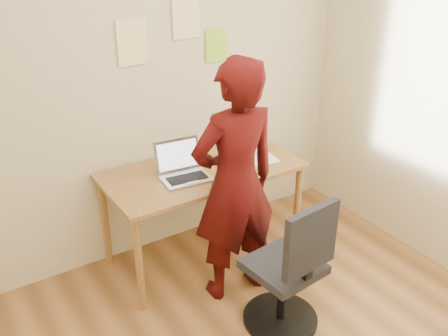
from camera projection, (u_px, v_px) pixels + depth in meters
room at (302, 179)px, 2.06m from camera, size 3.58×3.58×2.78m
desk at (203, 180)px, 3.57m from camera, size 1.40×0.70×0.74m
laptop at (183, 170)px, 3.40m from camera, size 0.36×0.32×0.24m
paper_sheet at (257, 156)px, 3.73m from camera, size 0.26×0.34×0.00m
phone at (236, 172)px, 3.48m from camera, size 0.07×0.11×0.01m
wall_note_left at (132, 43)px, 3.27m from camera, size 0.21×0.00×0.30m
wall_note_mid at (186, 16)px, 3.41m from camera, size 0.21×0.00×0.30m
wall_note_right at (217, 45)px, 3.63m from camera, size 0.18×0.00×0.24m
office_chair at (290, 275)px, 3.01m from camera, size 0.48×0.48×0.92m
person at (235, 184)px, 3.15m from camera, size 0.62×0.43×1.65m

